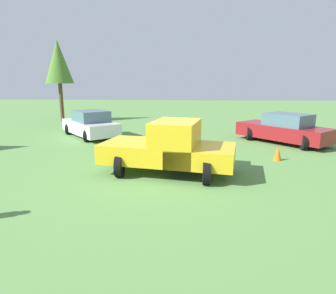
# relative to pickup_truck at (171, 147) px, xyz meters

# --- Properties ---
(ground_plane) EXTENTS (80.00, 80.00, 0.00)m
(ground_plane) POSITION_rel_pickup_truck_xyz_m (0.04, -0.31, -0.92)
(ground_plane) COLOR #5B8C47
(pickup_truck) EXTENTS (2.93, 4.71, 1.79)m
(pickup_truck) POSITION_rel_pickup_truck_xyz_m (0.00, 0.00, 0.00)
(pickup_truck) COLOR black
(pickup_truck) RESTS_ON ground_plane
(sedan_near) EXTENTS (4.36, 4.11, 1.48)m
(sedan_near) POSITION_rel_pickup_truck_xyz_m (-6.51, -4.94, -0.24)
(sedan_near) COLOR black
(sedan_near) RESTS_ON ground_plane
(sedan_far) EXTENTS (4.58, 4.37, 1.50)m
(sedan_far) POSITION_rel_pickup_truck_xyz_m (-5.45, 5.38, -0.22)
(sedan_far) COLOR black
(sedan_far) RESTS_ON ground_plane
(tree_back_right) EXTENTS (2.09, 2.09, 6.10)m
(tree_back_right) POSITION_rel_pickup_truck_xyz_m (-12.80, -9.28, 3.53)
(tree_back_right) COLOR brown
(tree_back_right) RESTS_ON ground_plane
(traffic_cone) EXTENTS (0.32, 0.32, 0.55)m
(traffic_cone) POSITION_rel_pickup_truck_xyz_m (-1.94, 4.11, -0.64)
(traffic_cone) COLOR orange
(traffic_cone) RESTS_ON ground_plane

